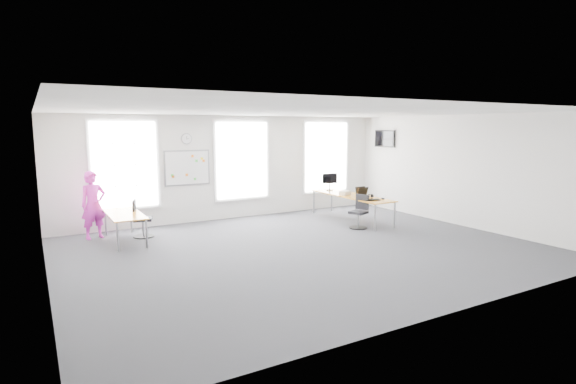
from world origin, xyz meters
TOP-DOWN VIEW (x-y plane):
  - floor at (0.00, 0.00)m, footprint 10.00×10.00m
  - ceiling at (0.00, 0.00)m, footprint 10.00×10.00m
  - wall_back at (0.00, 4.00)m, footprint 10.00×0.00m
  - wall_front at (0.00, -4.00)m, footprint 10.00×0.00m
  - wall_left at (-5.00, 0.00)m, footprint 0.00×10.00m
  - wall_right at (5.00, 0.00)m, footprint 0.00×10.00m
  - window_left at (-3.00, 3.97)m, footprint 1.60×0.06m
  - window_mid at (0.30, 3.97)m, footprint 1.60×0.06m
  - window_right at (3.30, 3.97)m, footprint 1.60×0.06m
  - desk_right at (2.84, 2.00)m, footprint 0.80×3.00m
  - desk_left at (-3.29, 2.68)m, footprint 0.73×1.83m
  - chair_right at (2.38, 1.05)m, footprint 0.52×0.51m
  - chair_left at (-2.88, 2.91)m, footprint 0.52×0.52m
  - person at (-3.87, 3.35)m, footprint 0.68×0.53m
  - whiteboard at (-1.35, 3.97)m, footprint 1.20×0.03m
  - wall_clock at (-1.35, 3.97)m, footprint 0.30×0.04m
  - tv at (4.95, 3.00)m, footprint 0.06×0.90m
  - keyboard at (2.72, 0.95)m, footprint 0.45×0.26m
  - mouse at (3.07, 0.92)m, footprint 0.10×0.14m
  - lens_cap at (2.89, 1.16)m, footprint 0.08×0.08m
  - headphones at (3.00, 1.36)m, footprint 0.17×0.09m
  - laptop_sleeve at (2.94, 1.66)m, footprint 0.34×0.19m
  - paper_stack at (2.74, 2.16)m, footprint 0.35×0.29m
  - monitor at (2.86, 3.10)m, footprint 0.47×0.20m

SIDE VIEW (x-z plane):
  - floor at x=0.00m, z-range 0.00..0.00m
  - chair_right at x=2.38m, z-range -0.05..0.83m
  - chair_left at x=-2.88m, z-range -0.06..0.86m
  - desk_left at x=-3.29m, z-range 0.28..0.95m
  - desk_right at x=2.84m, z-range 0.32..1.05m
  - lens_cap at x=2.89m, z-range 0.73..0.74m
  - keyboard at x=2.72m, z-range 0.73..0.75m
  - mouse at x=3.07m, z-range 0.73..0.78m
  - headphones at x=3.00m, z-range 0.72..0.83m
  - paper_stack at x=2.74m, z-range 0.73..0.83m
  - person at x=-3.87m, z-range 0.00..1.63m
  - laptop_sleeve at x=2.94m, z-range 0.73..1.00m
  - monitor at x=2.86m, z-range 0.78..1.32m
  - wall_back at x=0.00m, z-range -3.50..6.50m
  - wall_front at x=0.00m, z-range -3.50..6.50m
  - wall_left at x=-5.00m, z-range -3.50..6.50m
  - wall_right at x=5.00m, z-range -3.50..6.50m
  - whiteboard at x=-1.35m, z-range 1.10..2.00m
  - window_left at x=-3.00m, z-range 0.60..2.80m
  - window_mid at x=0.30m, z-range 0.60..2.80m
  - window_right at x=3.30m, z-range 0.60..2.80m
  - tv at x=4.95m, z-range 2.02..2.57m
  - wall_clock at x=-1.35m, z-range 2.20..2.50m
  - ceiling at x=0.00m, z-range 3.00..3.00m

